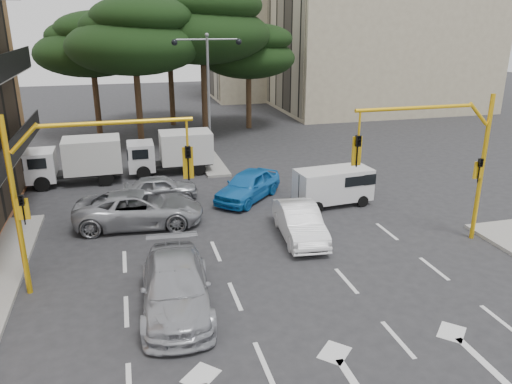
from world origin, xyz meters
TOP-DOWN VIEW (x-y plane):
  - ground at (0.00, 0.00)m, footprint 120.00×120.00m
  - median_strip at (0.00, 16.00)m, footprint 1.40×6.00m
  - apartment_beige_near at (19.95, 32.00)m, footprint 20.20×12.15m
  - apartment_beige_far at (12.95, 44.00)m, footprint 16.20×12.15m
  - pine_left_near at (-3.94, 21.96)m, footprint 9.15×9.15m
  - pine_center at (1.06, 23.96)m, footprint 9.98×9.98m
  - pine_left_far at (-6.94, 25.96)m, footprint 8.32×8.32m
  - pine_right at (5.06, 25.96)m, footprint 7.49×7.49m
  - pine_back at (-0.94, 28.96)m, footprint 9.15×9.15m
  - signal_mast_right at (6.80, 1.99)m, footprint 5.79×0.37m
  - signal_mast_left at (-6.80, 1.99)m, footprint 5.79×0.37m
  - street_lamp_center at (0.00, 16.00)m, footprint 4.16×0.36m
  - car_white_hatch at (1.63, 3.86)m, footprint 1.90×4.43m
  - car_blue_compact at (0.69, 9.00)m, footprint 4.33×4.40m
  - car_silver_wagon at (-3.93, -0.20)m, footprint 2.49×5.39m
  - car_silver_cross_a at (-4.74, 7.00)m, footprint 5.80×3.11m
  - car_silver_cross_b at (-3.57, 10.12)m, footprint 3.69×1.49m
  - van_white at (4.55, 7.23)m, footprint 3.81×1.98m
  - box_truck_a at (-7.86, 14.00)m, footprint 5.14×2.25m
  - box_truck_b at (-2.58, 14.66)m, footprint 4.97×2.09m

SIDE VIEW (x-z plane):
  - ground at x=0.00m, z-range 0.00..0.00m
  - median_strip at x=0.00m, z-range 0.00..0.15m
  - car_silver_cross_b at x=-3.57m, z-range 0.00..1.26m
  - car_white_hatch at x=1.63m, z-range 0.00..1.42m
  - car_blue_compact at x=0.69m, z-range 0.00..1.50m
  - car_silver_wagon at x=-3.93m, z-range 0.00..1.53m
  - car_silver_cross_a at x=-4.74m, z-range 0.00..1.55m
  - van_white at x=4.55m, z-range 0.00..1.84m
  - box_truck_b at x=-2.58m, z-range 0.00..2.44m
  - box_truck_a at x=-7.86m, z-range 0.00..2.51m
  - signal_mast_right at x=6.80m, z-range 0.88..6.88m
  - signal_mast_left at x=-6.80m, z-range 0.88..6.88m
  - street_lamp_center at x=0.00m, z-range 1.54..9.31m
  - pine_right at x=5.06m, z-range 2.03..10.40m
  - pine_left_far at x=-6.94m, z-range 2.26..11.56m
  - pine_left_near at x=-3.94m, z-range 2.49..12.72m
  - pine_back at x=-0.94m, z-range 2.49..12.72m
  - pine_center at x=1.06m, z-range 2.72..13.88m
  - apartment_beige_far at x=12.95m, z-range 0.00..16.70m
  - apartment_beige_near at x=19.95m, z-range 0.00..18.70m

